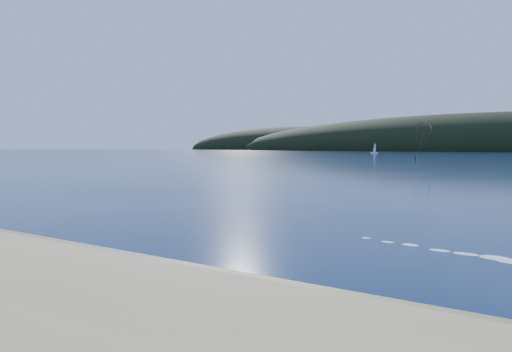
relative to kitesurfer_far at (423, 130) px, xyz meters
The scene contains 4 objects.
ground 207.00m from the kitesurfer_far, 81.62° to the right, with size 1800.00×1800.00×0.00m, color #08193B.
wet_sand 202.55m from the kitesurfer_far, 81.44° to the right, with size 220.00×2.50×0.10m.
kitesurfer_far is the anchor object (origin of this frame).
sailboat 218.06m from the kitesurfer_far, 113.27° to the left, with size 7.45×4.89×10.40m.
Camera 1 is at (16.35, -14.34, 6.90)m, focal length 31.86 mm.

